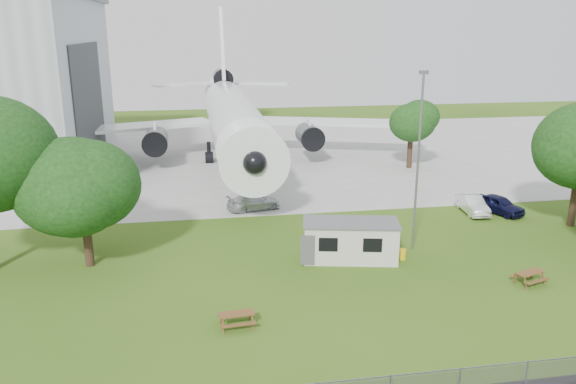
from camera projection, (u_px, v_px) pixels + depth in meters
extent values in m
plane|color=#4C6F20|center=(315.00, 299.00, 31.63)|extent=(160.00, 160.00, 0.00)
cube|color=#B7B7B2|center=(249.00, 155.00, 67.61)|extent=(120.00, 46.00, 0.03)
cube|color=#2D3033|center=(90.00, 108.00, 58.31)|extent=(0.16, 16.00, 12.96)
cylinder|color=white|center=(233.00, 119.00, 62.09)|extent=(5.40, 34.00, 5.40)
cone|color=white|center=(251.00, 155.00, 44.09)|extent=(5.40, 5.50, 5.40)
cone|color=white|center=(223.00, 92.00, 81.75)|extent=(4.86, 9.00, 4.86)
cube|color=white|center=(121.00, 128.00, 63.46)|extent=(21.36, 10.77, 0.36)
cube|color=white|center=(336.00, 122.00, 67.44)|extent=(21.36, 10.77, 0.36)
cube|color=white|center=(221.00, 51.00, 80.17)|extent=(0.46, 9.96, 12.17)
cylinder|color=#515459|center=(156.00, 141.00, 60.85)|extent=(2.50, 4.20, 2.50)
cylinder|color=#515459|center=(309.00, 136.00, 63.55)|extent=(2.50, 4.20, 2.50)
cylinder|color=#515459|center=(223.00, 78.00, 80.25)|extent=(2.60, 4.50, 2.60)
cylinder|color=black|center=(248.00, 191.00, 48.50)|extent=(0.36, 0.36, 2.40)
cylinder|color=black|center=(209.00, 152.00, 63.68)|extent=(0.44, 0.44, 2.40)
cylinder|color=black|center=(258.00, 151.00, 64.57)|extent=(0.44, 0.44, 2.40)
cube|color=beige|center=(350.00, 241.00, 36.77)|extent=(6.38, 3.67, 2.50)
cube|color=#59595B|center=(351.00, 222.00, 36.40)|extent=(6.62, 3.91, 0.12)
cylinder|color=gold|center=(402.00, 254.00, 36.99)|extent=(0.50, 0.50, 0.70)
cylinder|color=slate|center=(418.00, 165.00, 37.13)|extent=(0.16, 0.16, 12.00)
cylinder|color=#382619|center=(88.00, 244.00, 35.70)|extent=(0.56, 0.56, 3.01)
sphere|color=#285A1C|center=(82.00, 188.00, 34.67)|extent=(7.37, 7.37, 7.37)
cylinder|color=#382619|center=(573.00, 204.00, 43.00)|extent=(0.56, 0.56, 3.51)
cylinder|color=#382619|center=(410.00, 154.00, 61.07)|extent=(0.56, 0.56, 3.11)
sphere|color=#285A1C|center=(412.00, 119.00, 60.01)|extent=(5.22, 5.22, 5.22)
imported|color=black|center=(499.00, 204.00, 46.20)|extent=(3.38, 4.68, 1.48)
imported|color=white|center=(473.00, 205.00, 46.21)|extent=(1.87, 4.40, 1.41)
imported|color=#B8BAC0|center=(254.00, 202.00, 47.06)|extent=(4.81, 2.87, 1.31)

